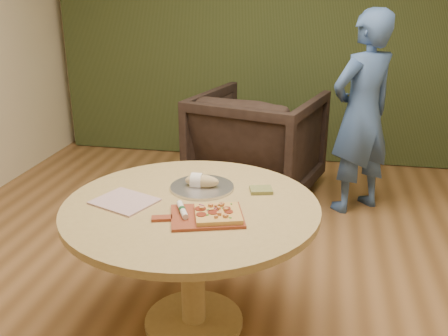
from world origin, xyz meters
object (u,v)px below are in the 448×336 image
armchair (258,139)px  person_standing (362,114)px  serving_tray (202,187)px  pedestal_table (192,228)px  flatbread_pizza (218,213)px  cutlery_roll (182,210)px  bread_roll (200,181)px  pizza_paddle (205,216)px

armchair → person_standing: size_ratio=0.63×
serving_tray → armchair: bearing=87.1°
pedestal_table → flatbread_pizza: bearing=-40.4°
flatbread_pizza → cutlery_roll: size_ratio=1.46×
flatbread_pizza → armchair: (-0.08, 2.11, -0.26)m
flatbread_pizza → person_standing: person_standing is taller
flatbread_pizza → cutlery_roll: bearing=179.3°
bread_roll → flatbread_pizza: bearing=-64.2°
pedestal_table → person_standing: (0.96, 1.80, 0.22)m
pedestal_table → armchair: bearing=87.2°
cutlery_roll → person_standing: size_ratio=0.11×
bread_roll → pizza_paddle: bearing=-73.1°
person_standing → bread_roll: bearing=18.7°
pedestal_table → cutlery_roll: bearing=-92.2°
serving_tray → bread_roll: size_ratio=1.84×
cutlery_roll → serving_tray: bearing=61.9°
cutlery_roll → bread_roll: 0.36m
pedestal_table → bread_roll: bearing=90.0°
armchair → pizza_paddle: bearing=105.7°
pedestal_table → pizza_paddle: 0.24m
pedestal_table → bread_roll: bread_roll is taller
cutlery_roll → armchair: size_ratio=0.18×
bread_roll → serving_tray: bearing=0.0°
bread_roll → pedestal_table: bearing=-90.0°
pizza_paddle → cutlery_roll: size_ratio=2.52×
cutlery_roll → bread_roll: bearing=63.3°
pedestal_table → flatbread_pizza: 0.28m
bread_roll → armchair: 1.78m
bread_roll → armchair: armchair is taller
pedestal_table → flatbread_pizza: (0.17, -0.15, 0.17)m
cutlery_roll → serving_tray: cutlery_roll is taller
pedestal_table → pizza_paddle: pizza_paddle is taller
serving_tray → person_standing: bearing=58.9°
flatbread_pizza → armchair: size_ratio=0.26×
flatbread_pizza → cutlery_roll: 0.18m
pedestal_table → flatbread_pizza: flatbread_pizza is taller
bread_roll → armchair: (0.10, 1.75, -0.27)m
pizza_paddle → pedestal_table: bearing=108.9°
pizza_paddle → bread_roll: size_ratio=2.45×
pizza_paddle → serving_tray: 0.38m
pedestal_table → person_standing: person_standing is taller
cutlery_roll → armchair: (0.10, 2.11, -0.26)m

